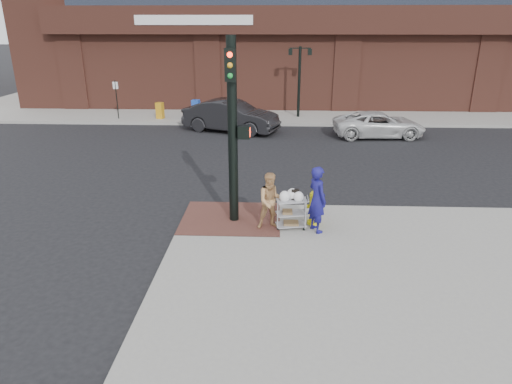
{
  "coord_description": "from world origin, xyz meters",
  "views": [
    {
      "loc": [
        0.62,
        -11.09,
        5.45
      ],
      "look_at": [
        0.15,
        0.13,
        1.25
      ],
      "focal_mm": 32.0,
      "sensor_mm": 36.0,
      "label": 1
    }
  ],
  "objects_px": {
    "traffic_signal_pole": "(233,127)",
    "sedan_dark": "(231,116)",
    "lamp_post": "(299,74)",
    "utility_cart": "(291,211)",
    "fire_hydrant": "(314,207)",
    "minivan_white": "(379,125)",
    "pedestrian_tan": "(271,201)",
    "woman_blue": "(317,199)"
  },
  "relations": [
    {
      "from": "traffic_signal_pole",
      "to": "fire_hydrant",
      "type": "distance_m",
      "value": 3.11
    },
    {
      "from": "traffic_signal_pole",
      "to": "sedan_dark",
      "type": "bearing_deg",
      "value": 95.83
    },
    {
      "from": "lamp_post",
      "to": "minivan_white",
      "type": "height_order",
      "value": "lamp_post"
    },
    {
      "from": "lamp_post",
      "to": "woman_blue",
      "type": "distance_m",
      "value": 15.91
    },
    {
      "from": "traffic_signal_pole",
      "to": "minivan_white",
      "type": "height_order",
      "value": "traffic_signal_pole"
    },
    {
      "from": "woman_blue",
      "to": "pedestrian_tan",
      "type": "height_order",
      "value": "woman_blue"
    },
    {
      "from": "sedan_dark",
      "to": "lamp_post",
      "type": "bearing_deg",
      "value": -27.12
    },
    {
      "from": "traffic_signal_pole",
      "to": "pedestrian_tan",
      "type": "bearing_deg",
      "value": -24.37
    },
    {
      "from": "lamp_post",
      "to": "sedan_dark",
      "type": "xyz_separation_m",
      "value": [
        -3.68,
        -3.43,
        -1.79
      ]
    },
    {
      "from": "utility_cart",
      "to": "woman_blue",
      "type": "bearing_deg",
      "value": -12.77
    },
    {
      "from": "sedan_dark",
      "to": "minivan_white",
      "type": "relative_size",
      "value": 1.11
    },
    {
      "from": "minivan_white",
      "to": "utility_cart",
      "type": "height_order",
      "value": "utility_cart"
    },
    {
      "from": "traffic_signal_pole",
      "to": "minivan_white",
      "type": "relative_size",
      "value": 1.11
    },
    {
      "from": "sedan_dark",
      "to": "fire_hydrant",
      "type": "bearing_deg",
      "value": -144.21
    },
    {
      "from": "minivan_white",
      "to": "fire_hydrant",
      "type": "relative_size",
      "value": 4.63
    },
    {
      "from": "minivan_white",
      "to": "utility_cart",
      "type": "xyz_separation_m",
      "value": [
        -4.73,
        -11.37,
        0.03
      ]
    },
    {
      "from": "woman_blue",
      "to": "pedestrian_tan",
      "type": "distance_m",
      "value": 1.23
    },
    {
      "from": "woman_blue",
      "to": "pedestrian_tan",
      "type": "relative_size",
      "value": 1.15
    },
    {
      "from": "traffic_signal_pole",
      "to": "minivan_white",
      "type": "bearing_deg",
      "value": 59.96
    },
    {
      "from": "utility_cart",
      "to": "pedestrian_tan",
      "type": "bearing_deg",
      "value": -178.65
    },
    {
      "from": "traffic_signal_pole",
      "to": "fire_hydrant",
      "type": "bearing_deg",
      "value": -4.15
    },
    {
      "from": "sedan_dark",
      "to": "utility_cart",
      "type": "height_order",
      "value": "sedan_dark"
    },
    {
      "from": "traffic_signal_pole",
      "to": "woman_blue",
      "type": "bearing_deg",
      "value": -15.08
    },
    {
      "from": "traffic_signal_pole",
      "to": "woman_blue",
      "type": "height_order",
      "value": "traffic_signal_pole"
    },
    {
      "from": "lamp_post",
      "to": "fire_hydrant",
      "type": "relative_size",
      "value": 4.1
    },
    {
      "from": "fire_hydrant",
      "to": "utility_cart",
      "type": "bearing_deg",
      "value": -154.66
    },
    {
      "from": "lamp_post",
      "to": "traffic_signal_pole",
      "type": "distance_m",
      "value": 15.43
    },
    {
      "from": "lamp_post",
      "to": "woman_blue",
      "type": "bearing_deg",
      "value": -90.83
    },
    {
      "from": "lamp_post",
      "to": "traffic_signal_pole",
      "type": "xyz_separation_m",
      "value": [
        -2.48,
        -15.23,
        0.21
      ]
    },
    {
      "from": "lamp_post",
      "to": "utility_cart",
      "type": "xyz_separation_m",
      "value": [
        -0.9,
        -15.68,
        -1.97
      ]
    },
    {
      "from": "sedan_dark",
      "to": "fire_hydrant",
      "type": "relative_size",
      "value": 5.14
    },
    {
      "from": "traffic_signal_pole",
      "to": "woman_blue",
      "type": "relative_size",
      "value": 2.76
    },
    {
      "from": "sedan_dark",
      "to": "minivan_white",
      "type": "distance_m",
      "value": 7.57
    },
    {
      "from": "woman_blue",
      "to": "sedan_dark",
      "type": "xyz_separation_m",
      "value": [
        -3.45,
        12.4,
        -0.23
      ]
    },
    {
      "from": "sedan_dark",
      "to": "traffic_signal_pole",
      "type": "bearing_deg",
      "value": -154.29
    },
    {
      "from": "woman_blue",
      "to": "utility_cart",
      "type": "distance_m",
      "value": 0.79
    },
    {
      "from": "lamp_post",
      "to": "pedestrian_tan",
      "type": "distance_m",
      "value": 15.85
    },
    {
      "from": "pedestrian_tan",
      "to": "sedan_dark",
      "type": "bearing_deg",
      "value": 88.23
    },
    {
      "from": "traffic_signal_pole",
      "to": "minivan_white",
      "type": "xyz_separation_m",
      "value": [
        6.32,
        10.92,
        -2.2
      ]
    },
    {
      "from": "lamp_post",
      "to": "traffic_signal_pole",
      "type": "height_order",
      "value": "traffic_signal_pole"
    },
    {
      "from": "pedestrian_tan",
      "to": "minivan_white",
      "type": "xyz_separation_m",
      "value": [
        5.28,
        11.39,
        -0.31
      ]
    },
    {
      "from": "pedestrian_tan",
      "to": "utility_cart",
      "type": "bearing_deg",
      "value": -10.76
    }
  ]
}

